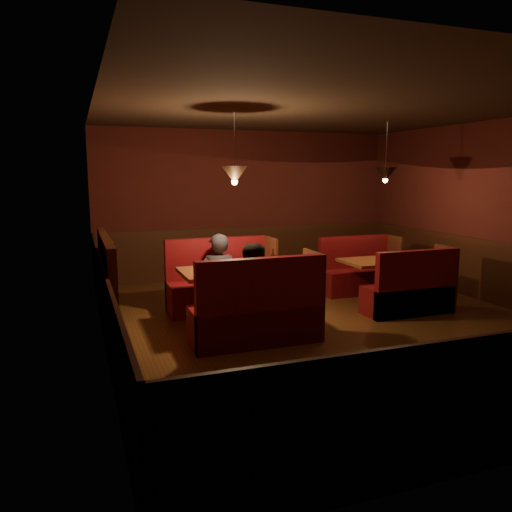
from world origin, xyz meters
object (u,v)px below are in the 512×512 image
object	(u,v)px
main_bench_far	(221,287)
diner_a	(218,262)
diner_b	(257,278)
second_table	(381,271)
second_bench_near	(411,294)
main_bench_near	(259,316)
main_table	(236,282)
second_bench_far	(358,275)

from	to	relation	value
main_bench_far	diner_a	distance (m)	0.47
main_bench_far	diner_b	distance (m)	1.53
diner_a	second_table	bearing A→B (deg)	-173.98
second_bench_near	main_bench_near	bearing A→B (deg)	-169.67
second_bench_near	diner_a	world-z (taller)	diner_a
main_bench_near	diner_b	xyz separation A→B (m)	(0.05, 0.19, 0.43)
main_bench_far	second_table	bearing A→B (deg)	-9.98
main_table	main_bench_far	distance (m)	0.87
diner_b	second_bench_far	bearing A→B (deg)	38.31
second_bench_far	diner_b	xyz separation A→B (m)	(-2.53, -1.76, 0.47)
main_bench_far	diner_b	xyz separation A→B (m)	(0.05, -1.47, 0.43)
main_table	second_table	size ratio (longest dim) A/B	1.18
main_bench_near	second_bench_near	xyz separation A→B (m)	(2.58, 0.47, -0.04)
main_bench_far	diner_b	size ratio (longest dim) A/B	1.03
second_table	second_bench_far	distance (m)	0.77
diner_a	main_bench_near	bearing A→B (deg)	105.20
main_bench_near	diner_a	size ratio (longest dim) A/B	1.04
second_bench_far	diner_a	xyz separation A→B (m)	(-2.66, -0.46, 0.46)
main_bench_near	second_table	distance (m)	2.83
main_table	diner_b	world-z (taller)	diner_b
main_table	diner_b	distance (m)	0.67
main_table	main_bench_far	size ratio (longest dim) A/B	0.91
second_bench_far	second_bench_near	bearing A→B (deg)	-90.00
second_table	diner_b	bearing A→B (deg)	-157.84
main_bench_near	second_bench_far	xyz separation A→B (m)	(2.58, 1.95, -0.04)
second_table	diner_b	world-z (taller)	diner_b
main_table	main_bench_far	bearing A→B (deg)	88.85
second_bench_near	second_table	bearing A→B (deg)	92.20
diner_b	main_table	bearing A→B (deg)	99.38
main_bench_near	second_table	world-z (taller)	main_bench_near
main_table	second_table	distance (m)	2.60
main_bench_far	main_bench_near	size ratio (longest dim) A/B	1.00
main_table	second_bench_near	size ratio (longest dim) A/B	1.07
second_table	diner_b	size ratio (longest dim) A/B	0.79
main_bench_near	diner_a	bearing A→B (deg)	93.14
diner_b	diner_a	bearing A→B (deg)	99.26
diner_b	main_bench_near	bearing A→B (deg)	-100.85
second_table	second_bench_far	xyz separation A→B (m)	(0.03, 0.74, -0.21)
main_table	diner_a	bearing A→B (deg)	95.65
main_bench_far	diner_a	size ratio (longest dim) A/B	1.04
second_bench_near	diner_a	bearing A→B (deg)	159.03
main_bench_far	second_table	size ratio (longest dim) A/B	1.30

